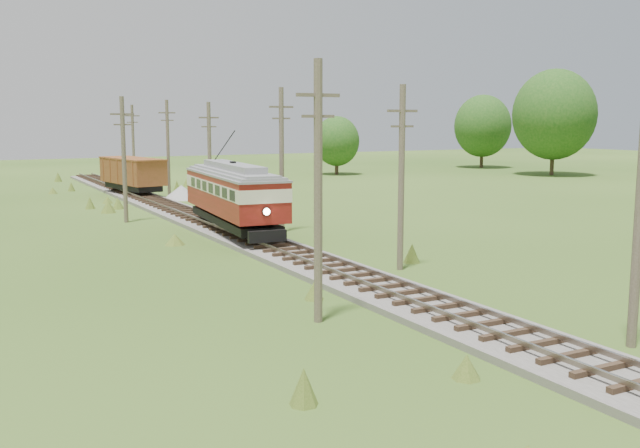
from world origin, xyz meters
TOP-DOWN VIEW (x-y plane):
  - railbed_main at (0.00, 34.00)m, footprint 3.60×96.00m
  - streetcar at (-0.00, 31.07)m, footprint 4.09×12.91m
  - gondola at (-0.00, 57.08)m, footprint 4.38×9.41m
  - gravel_pile at (3.36, 52.37)m, footprint 3.45×3.66m
  - utility_pole_r_1 at (3.10, 5.00)m, footprint 0.30×0.30m
  - utility_pole_r_2 at (3.30, 18.00)m, footprint 1.60×0.30m
  - utility_pole_r_3 at (3.20, 31.00)m, footprint 1.60×0.30m
  - utility_pole_r_4 at (3.00, 44.00)m, footprint 1.60×0.30m
  - utility_pole_r_5 at (3.40, 57.00)m, footprint 1.60×0.30m
  - utility_pole_r_6 at (3.20, 70.00)m, footprint 1.60×0.30m
  - utility_pole_l_a at (-4.20, 12.00)m, footprint 1.60×0.30m
  - utility_pole_l_b at (-4.50, 40.00)m, footprint 1.60×0.30m
  - tree_right_4 at (54.00, 58.00)m, footprint 10.50×10.50m
  - tree_right_5 at (56.00, 74.00)m, footprint 8.40×8.40m
  - tree_mid_b at (30.00, 72.00)m, footprint 5.88×5.88m

SIDE VIEW (x-z plane):
  - railbed_main at x=0.00m, z-range -0.09..0.48m
  - gravel_pile at x=3.36m, z-range -0.04..1.21m
  - gondola at x=0.00m, z-range 0.68..3.69m
  - streetcar at x=0.00m, z-range -0.22..5.62m
  - utility_pole_r_4 at x=3.00m, z-range 0.12..8.52m
  - tree_mid_b at x=30.00m, z-range 0.54..8.12m
  - utility_pole_r_1 at x=3.10m, z-range 0.00..8.80m
  - utility_pole_r_2 at x=3.30m, z-range 0.12..8.72m
  - utility_pole_l_b at x=-4.50m, z-range 0.12..8.72m
  - utility_pole_r_6 at x=3.20m, z-range 0.12..8.82m
  - utility_pole_r_5 at x=3.40m, z-range 0.13..9.03m
  - utility_pole_r_3 at x=3.20m, z-range 0.13..9.13m
  - utility_pole_l_a at x=-4.20m, z-range 0.13..9.13m
  - tree_right_5 at x=56.00m, z-range 0.78..11.60m
  - tree_right_4 at x=54.00m, z-range 0.98..14.51m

